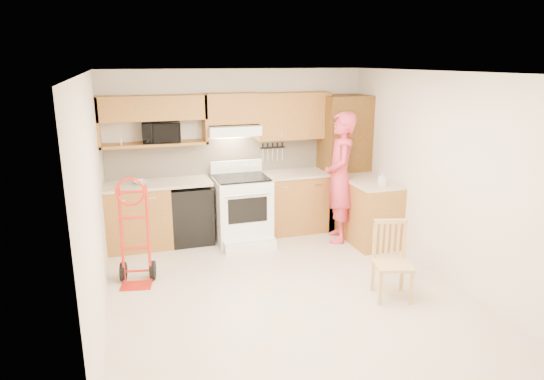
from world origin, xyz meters
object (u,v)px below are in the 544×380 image
microwave (161,132)px  hand_truck (134,237)px  range (243,204)px  dining_chair (393,262)px  person (340,178)px

microwave → hand_truck: bearing=-106.2°
range → hand_truck: size_ratio=0.97×
microwave → hand_truck: size_ratio=0.44×
hand_truck → range: bearing=41.9°
range → dining_chair: bearing=-62.2°
range → person: size_ratio=0.60×
person → dining_chair: person is taller
microwave → range: (1.08, -0.39, -1.05)m
microwave → person: person is taller
range → person: bearing=-14.0°
hand_truck → dining_chair: bearing=-14.1°
microwave → dining_chair: size_ratio=0.59×
microwave → dining_chair: bearing=-45.2°
microwave → person: size_ratio=0.27×
microwave → dining_chair: 3.64m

